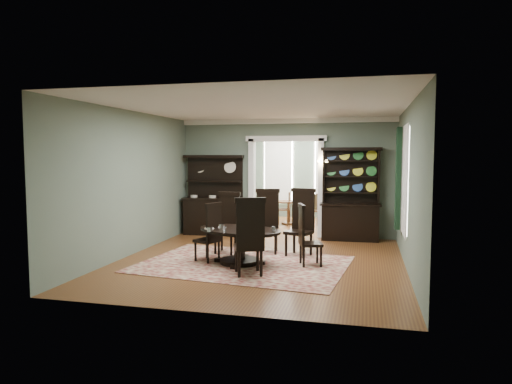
{
  "coord_description": "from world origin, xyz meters",
  "views": [
    {
      "loc": [
        2.0,
        -8.57,
        2.09
      ],
      "look_at": [
        -0.21,
        0.6,
        1.32
      ],
      "focal_mm": 32.0,
      "sensor_mm": 36.0,
      "label": 1
    }
  ],
  "objects_px": {
    "parlor_table": "(289,209)",
    "sideboard": "(213,207)",
    "dining_table": "(240,239)",
    "welsh_dresser": "(350,207)"
  },
  "relations": [
    {
      "from": "parlor_table",
      "to": "sideboard",
      "type": "bearing_deg",
      "value": -127.75
    },
    {
      "from": "welsh_dresser",
      "to": "parlor_table",
      "type": "xyz_separation_m",
      "value": [
        -1.88,
        2.14,
        -0.36
      ]
    },
    {
      "from": "dining_table",
      "to": "parlor_table",
      "type": "distance_m",
      "value": 5.15
    },
    {
      "from": "dining_table",
      "to": "parlor_table",
      "type": "relative_size",
      "value": 2.66
    },
    {
      "from": "parlor_table",
      "to": "dining_table",
      "type": "bearing_deg",
      "value": -91.03
    },
    {
      "from": "sideboard",
      "to": "welsh_dresser",
      "type": "bearing_deg",
      "value": -4.26
    },
    {
      "from": "welsh_dresser",
      "to": "parlor_table",
      "type": "height_order",
      "value": "welsh_dresser"
    },
    {
      "from": "dining_table",
      "to": "welsh_dresser",
      "type": "height_order",
      "value": "welsh_dresser"
    },
    {
      "from": "sideboard",
      "to": "parlor_table",
      "type": "xyz_separation_m",
      "value": [
        1.65,
        2.13,
        -0.27
      ]
    },
    {
      "from": "dining_table",
      "to": "parlor_table",
      "type": "bearing_deg",
      "value": 108.17
    }
  ]
}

